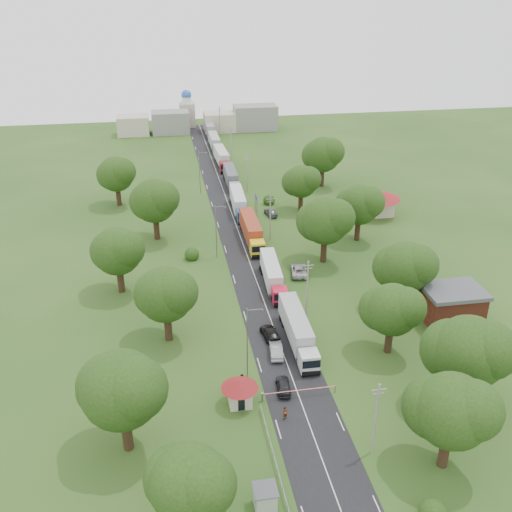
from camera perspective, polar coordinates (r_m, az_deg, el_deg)
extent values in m
plane|color=#254818|center=(91.05, 0.57, -3.92)|extent=(260.00, 260.00, 0.00)
cube|color=black|center=(108.61, -1.34, 1.26)|extent=(8.00, 200.00, 0.04)
cylinder|color=slate|center=(69.80, 0.64, -13.95)|extent=(0.20, 0.20, 1.10)
cube|color=slate|center=(69.48, 0.64, -13.63)|extent=(0.35, 0.35, 0.25)
cylinder|color=red|center=(70.30, 4.35, -13.23)|extent=(9.00, 0.12, 0.12)
cylinder|color=slate|center=(71.67, 7.92, -13.06)|extent=(0.10, 0.10, 1.00)
cube|color=beige|center=(69.05, -1.63, -13.78)|extent=(2.60, 2.60, 2.40)
cone|color=maroon|center=(67.98, -1.64, -12.68)|extent=(4.40, 4.40, 1.10)
cube|color=black|center=(69.07, -0.52, -13.54)|extent=(0.02, 1.20, 0.90)
cube|color=black|center=(68.19, -1.46, -14.60)|extent=(0.80, 0.02, 1.90)
cube|color=#99A593|center=(58.49, 0.92, -23.09)|extent=(2.00, 2.00, 2.30)
cube|color=#47494F|center=(57.59, 0.93, -22.30)|extent=(2.30, 2.30, 0.12)
cube|color=black|center=(58.51, 1.98, -22.85)|extent=(0.02, 1.00, 0.80)
cylinder|color=slate|center=(121.17, 0.11, 4.98)|extent=(0.12, 0.12, 4.00)
cylinder|color=slate|center=(123.38, -0.09, 5.37)|extent=(0.12, 0.12, 4.00)
cube|color=navy|center=(121.71, 0.01, 5.88)|extent=(0.06, 3.00, 1.00)
cube|color=silver|center=(121.71, 0.01, 5.88)|extent=(0.07, 3.10, 0.06)
cylinder|color=gray|center=(62.29, 11.86, -15.68)|extent=(0.24, 0.24, 9.00)
cube|color=gray|center=(59.87, 12.19, -12.95)|extent=(1.60, 0.10, 0.10)
cube|color=gray|center=(60.18, 12.15, -13.32)|extent=(1.20, 0.10, 0.10)
cylinder|color=gray|center=(83.98, 5.15, -3.26)|extent=(0.24, 0.24, 9.00)
cube|color=gray|center=(82.20, 5.25, -0.95)|extent=(1.60, 0.10, 0.10)
cube|color=gray|center=(82.43, 5.24, -1.26)|extent=(1.20, 0.10, 0.10)
cylinder|color=gray|center=(108.60, 1.44, 3.84)|extent=(0.24, 0.24, 9.00)
cube|color=gray|center=(107.23, 1.46, 5.72)|extent=(1.60, 0.10, 0.10)
cube|color=gray|center=(107.40, 1.46, 5.47)|extent=(1.20, 0.10, 0.10)
cylinder|color=gray|center=(134.54, -0.90, 8.26)|extent=(0.24, 0.24, 9.00)
cube|color=gray|center=(133.44, -0.91, 9.81)|extent=(1.60, 0.10, 0.10)
cube|color=gray|center=(133.58, -0.91, 9.61)|extent=(1.20, 0.10, 0.10)
cylinder|color=gray|center=(161.18, -2.50, 11.23)|extent=(0.24, 0.24, 9.00)
cube|color=gray|center=(160.26, -2.52, 12.54)|extent=(1.60, 0.10, 0.10)
cube|color=gray|center=(160.38, -2.52, 12.37)|extent=(1.20, 0.10, 0.10)
cylinder|color=gray|center=(188.21, -3.66, 13.34)|extent=(0.24, 0.24, 9.00)
cube|color=gray|center=(187.42, -3.69, 14.47)|extent=(1.60, 0.10, 0.10)
cube|color=gray|center=(187.52, -3.69, 14.32)|extent=(1.20, 0.10, 0.10)
cylinder|color=slate|center=(70.90, -0.89, -8.72)|extent=(0.16, 0.16, 10.00)
cube|color=slate|center=(68.46, -0.17, -5.41)|extent=(1.80, 0.10, 0.10)
cube|color=slate|center=(68.66, 0.49, -5.46)|extent=(0.50, 0.22, 0.15)
cylinder|color=slate|center=(101.43, -4.01, 2.44)|extent=(0.16, 0.16, 10.00)
cube|color=slate|center=(99.74, -3.58, 4.95)|extent=(1.80, 0.10, 0.10)
cube|color=slate|center=(99.87, -3.12, 4.90)|extent=(0.50, 0.22, 0.15)
cylinder|color=slate|center=(134.16, -5.66, 8.31)|extent=(0.16, 0.16, 10.00)
cube|color=slate|center=(132.89, -5.36, 10.26)|extent=(1.80, 0.10, 0.10)
cube|color=slate|center=(132.99, -5.01, 10.22)|extent=(0.50, 0.22, 0.15)
cylinder|color=#382616|center=(64.31, 18.33, -17.92)|extent=(1.08, 1.08, 4.20)
sphere|color=#1F360E|center=(60.99, 19.01, -14.42)|extent=(7.70, 7.70, 7.70)
sphere|color=#1F360E|center=(60.38, 20.80, -14.20)|extent=(6.05, 6.05, 6.05)
sphere|color=#1F360E|center=(61.77, 17.42, -14.21)|extent=(6.60, 6.60, 6.60)
cylinder|color=#382616|center=(71.92, 19.81, -12.64)|extent=(1.12, 1.12, 4.55)
sphere|color=#1F360E|center=(68.73, 20.50, -8.98)|extent=(8.40, 8.40, 8.40)
sphere|color=#1F360E|center=(68.15, 22.21, -8.71)|extent=(6.60, 6.60, 6.60)
sphere|color=#1F360E|center=(69.56, 18.97, -8.86)|extent=(7.20, 7.20, 7.20)
cylinder|color=#382616|center=(79.04, 13.14, -8.14)|extent=(1.04, 1.04, 3.85)
sphere|color=#1F360E|center=(76.58, 13.48, -5.24)|extent=(7.00, 7.00, 7.00)
sphere|color=#1F360E|center=(75.90, 14.70, -5.03)|extent=(5.50, 5.50, 5.50)
sphere|color=#1F360E|center=(77.44, 12.41, -5.17)|extent=(6.00, 6.00, 6.00)
cylinder|color=#382616|center=(88.90, 14.35, -4.05)|extent=(1.08, 1.08, 4.20)
sphere|color=#1F360E|center=(86.52, 14.72, -1.11)|extent=(7.70, 7.70, 7.70)
sphere|color=#1F360E|center=(85.84, 15.90, -0.87)|extent=(6.05, 6.05, 6.05)
sphere|color=#1F360E|center=(87.45, 13.67, -1.09)|extent=(6.60, 6.60, 6.60)
cylinder|color=#382616|center=(101.42, 6.79, 0.62)|extent=(1.12, 1.12, 4.55)
sphere|color=#1F360E|center=(99.18, 6.96, 3.53)|extent=(8.40, 8.40, 8.40)
sphere|color=#1F360E|center=(98.22, 8.02, 3.81)|extent=(6.60, 6.60, 6.60)
sphere|color=#1F360E|center=(100.42, 6.04, 3.50)|extent=(7.20, 7.20, 7.20)
cylinder|color=#382616|center=(111.10, 10.11, 2.61)|extent=(1.08, 1.08, 4.20)
sphere|color=#1F360E|center=(109.21, 10.32, 5.08)|extent=(7.70, 7.70, 7.70)
sphere|color=#1F360E|center=(108.43, 11.23, 5.31)|extent=(6.05, 6.05, 6.05)
sphere|color=#1F360E|center=(110.25, 9.52, 5.04)|extent=(6.60, 6.60, 6.60)
cylinder|color=#382616|center=(124.25, 4.49, 5.40)|extent=(1.04, 1.04, 3.85)
sphere|color=#1F360E|center=(122.69, 4.56, 7.45)|extent=(7.00, 7.00, 7.00)
sphere|color=#1F360E|center=(121.85, 5.26, 7.66)|extent=(5.50, 5.50, 5.50)
sphere|color=#1F360E|center=(123.77, 3.96, 7.39)|extent=(6.00, 6.00, 6.00)
cylinder|color=#382616|center=(140.08, 6.61, 7.85)|extent=(1.12, 1.12, 4.55)
sphere|color=#1F360E|center=(138.47, 6.72, 10.05)|extent=(8.40, 8.40, 8.40)
sphere|color=#1F360E|center=(137.55, 7.49, 10.29)|extent=(6.60, 6.60, 6.60)
sphere|color=#1F360E|center=(139.69, 6.06, 9.96)|extent=(7.20, 7.20, 7.20)
sphere|color=#1F360E|center=(52.61, -6.68, -21.66)|extent=(7.00, 7.00, 7.00)
sphere|color=#1F360E|center=(51.41, -5.15, -21.79)|extent=(5.50, 5.50, 5.50)
sphere|color=#1F360E|center=(53.83, -7.88, -21.13)|extent=(6.00, 6.00, 6.00)
cylinder|color=#382616|center=(64.43, -12.79, -16.77)|extent=(1.12, 1.12, 4.55)
sphere|color=#1F360E|center=(60.85, -13.31, -12.89)|extent=(8.40, 8.40, 8.40)
sphere|color=#1F360E|center=(59.24, -11.96, -12.85)|extent=(6.60, 6.60, 6.60)
sphere|color=#1F360E|center=(62.52, -14.32, -12.53)|extent=(7.20, 7.20, 7.20)
cylinder|color=#382616|center=(80.26, -8.78, -6.99)|extent=(1.08, 1.08, 4.20)
sphere|color=#1F360E|center=(77.63, -9.03, -3.81)|extent=(7.70, 7.70, 7.70)
sphere|color=#1F360E|center=(76.27, -8.02, -3.60)|extent=(6.05, 6.05, 6.05)
sphere|color=#1F360E|center=(79.11, -9.83, -3.73)|extent=(6.60, 6.60, 6.60)
cylinder|color=#382616|center=(93.56, -13.38, -2.35)|extent=(1.08, 1.08, 4.20)
sphere|color=#1F360E|center=(91.31, -13.70, 0.49)|extent=(7.70, 7.70, 7.70)
sphere|color=#1F360E|center=(89.87, -12.92, 0.73)|extent=(6.05, 6.05, 6.05)
sphere|color=#1F360E|center=(92.88, -14.31, 0.49)|extent=(6.60, 6.60, 6.60)
cylinder|color=#382616|center=(111.31, -9.92, 2.77)|extent=(1.12, 1.12, 4.55)
sphere|color=#1F360E|center=(109.28, -10.14, 5.46)|extent=(8.40, 8.40, 8.40)
sphere|color=#1F360E|center=(107.83, -9.37, 5.75)|extent=(6.60, 6.60, 6.60)
sphere|color=#1F360E|center=(110.92, -10.75, 5.39)|extent=(7.20, 7.20, 7.20)
cylinder|color=#382616|center=(130.39, -13.58, 5.83)|extent=(1.08, 1.08, 4.20)
sphere|color=#1F360E|center=(128.78, -13.82, 7.96)|extent=(7.70, 7.70, 7.70)
sphere|color=#1F360E|center=(127.39, -13.26, 8.22)|extent=(6.05, 6.05, 6.05)
sphere|color=#1F360E|center=(130.34, -14.25, 7.88)|extent=(6.60, 6.60, 6.60)
cube|color=maroon|center=(88.28, 18.95, -4.79)|extent=(8.00, 6.00, 4.60)
cube|color=#47494F|center=(87.04, 19.20, -3.32)|extent=(8.60, 6.60, 0.60)
cube|color=beige|center=(124.25, 11.80, 4.96)|extent=(7.00, 5.00, 4.00)
cone|color=maroon|center=(123.27, 11.92, 6.21)|extent=(10.08, 10.08, 1.80)
cube|color=gray|center=(192.30, -8.54, 13.08)|extent=(12.00, 8.00, 7.00)
cube|color=beige|center=(193.44, -3.67, 13.23)|extent=(10.00, 8.00, 6.00)
cube|color=gray|center=(194.86, -0.07, 13.68)|extent=(14.00, 8.00, 8.00)
cube|color=beige|center=(192.51, -12.18, 12.65)|extent=(10.00, 8.00, 6.00)
cube|color=beige|center=(200.23, -6.88, 13.83)|extent=(5.00, 5.00, 8.00)
cylinder|color=silver|center=(199.26, -6.96, 15.23)|extent=(3.20, 3.20, 2.00)
sphere|color=#2659B2|center=(198.98, -6.98, 15.69)|extent=(3.40, 3.40, 3.40)
cube|color=silver|center=(74.02, 5.32, -10.41)|extent=(2.49, 2.49, 2.55)
cube|color=black|center=(72.86, 5.58, -10.75)|extent=(2.34, 0.07, 1.12)
cube|color=slate|center=(73.73, 5.52, -11.58)|extent=(2.25, 0.29, 0.36)
cube|color=slate|center=(80.12, 3.99, -7.92)|extent=(2.57, 11.76, 0.31)
cube|color=#A5A6AA|center=(79.37, 3.98, -6.70)|extent=(2.78, 12.07, 3.06)
cylinder|color=black|center=(73.96, 5.47, -11.49)|extent=(2.39, 1.02, 1.02)
cylinder|color=black|center=(75.36, 5.11, -10.66)|extent=(2.39, 1.02, 1.02)
cylinder|color=black|center=(83.15, 3.41, -6.72)|extent=(2.39, 1.02, 1.02)
cylinder|color=black|center=(84.41, 3.18, -6.18)|extent=(2.39, 1.02, 1.02)
cube|color=red|center=(87.99, 2.39, -3.98)|extent=(2.43, 2.43, 2.38)
cube|color=black|center=(86.85, 2.56, -4.16)|extent=(2.19, 0.16, 1.05)
cube|color=slate|center=(87.55, 2.53, -4.87)|extent=(2.11, 0.38, 0.33)
cube|color=slate|center=(94.06, 1.54, -2.39)|extent=(2.89, 11.07, 0.29)
cube|color=silver|center=(93.51, 1.52, -1.38)|extent=(3.09, 11.37, 2.86)
cylinder|color=black|center=(87.77, 2.50, -4.82)|extent=(2.24, 0.95, 0.95)
cylinder|color=black|center=(89.21, 2.27, -4.26)|extent=(2.24, 0.95, 0.95)
cylinder|color=black|center=(97.06, 1.15, -1.59)|extent=(2.24, 0.95, 0.95)
cylinder|color=black|center=(98.30, 0.99, -1.21)|extent=(2.24, 0.95, 0.95)
cube|color=yellow|center=(102.83, 0.14, 0.79)|extent=(2.55, 2.55, 2.64)
cube|color=black|center=(101.53, 0.27, 0.68)|extent=(2.43, 0.03, 1.16)
cube|color=slate|center=(102.20, 0.26, -0.03)|extent=(2.33, 0.26, 0.37)
cube|color=slate|center=(109.82, -0.53, 2.01)|extent=(2.50, 12.18, 0.32)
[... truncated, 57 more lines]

